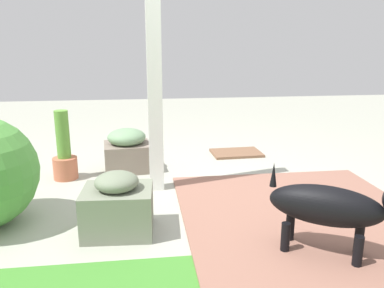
% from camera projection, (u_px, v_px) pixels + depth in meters
% --- Properties ---
extents(ground_plane, '(12.00, 12.00, 0.00)m').
position_uv_depth(ground_plane, '(190.00, 195.00, 3.39)').
color(ground_plane, '#A4A696').
extents(brick_path, '(1.80, 2.40, 0.02)m').
position_uv_depth(brick_path, '(315.00, 230.00, 2.73)').
color(brick_path, '#916251').
rests_on(brick_path, ground).
extents(porch_pillar, '(0.12, 0.12, 2.14)m').
position_uv_depth(porch_pillar, '(154.00, 68.00, 3.28)').
color(porch_pillar, white).
rests_on(porch_pillar, ground).
extents(stone_planter_nearest, '(0.49, 0.45, 0.44)m').
position_uv_depth(stone_planter_nearest, '(127.00, 150.00, 4.01)').
color(stone_planter_nearest, gray).
rests_on(stone_planter_nearest, ground).
extents(stone_planter_mid, '(0.49, 0.42, 0.44)m').
position_uv_depth(stone_planter_mid, '(118.00, 206.00, 2.68)').
color(stone_planter_mid, gray).
rests_on(stone_planter_mid, ground).
extents(terracotta_pot_tall, '(0.23, 0.23, 0.67)m').
position_uv_depth(terracotta_pot_tall, '(64.00, 155.00, 3.74)').
color(terracotta_pot_tall, '#BD6649').
rests_on(terracotta_pot_tall, ground).
extents(dog, '(0.78, 0.58, 0.57)m').
position_uv_depth(dog, '(335.00, 206.00, 2.33)').
color(dog, black).
rests_on(dog, ground).
extents(doormat, '(0.59, 0.42, 0.03)m').
position_uv_depth(doormat, '(236.00, 153.00, 4.62)').
color(doormat, brown).
rests_on(doormat, ground).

